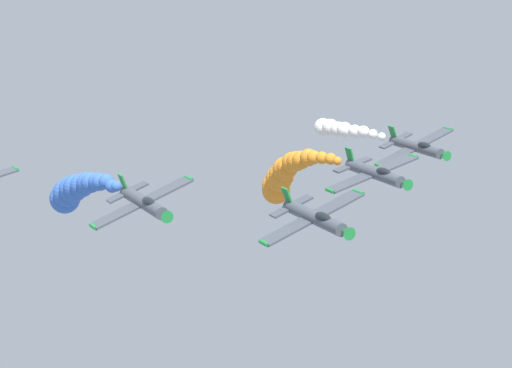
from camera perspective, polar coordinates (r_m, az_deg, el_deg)
airplane_lead at (r=89.51m, az=3.03°, el=-1.72°), size 9.05×10.35×3.77m
airplane_left_inner at (r=103.35m, az=6.12°, el=0.56°), size 9.31×10.35×3.27m
smoke_trail_left_inner at (r=128.19m, az=1.41°, el=0.37°), size 7.67×26.74×10.59m
airplane_right_inner at (r=93.91m, az=-5.76°, el=-0.94°), size 9.05×10.35×3.76m
smoke_trail_right_inner at (r=113.43m, az=-9.18°, el=-0.30°), size 3.25×20.04×7.00m
airplane_left_outer at (r=119.26m, az=8.22°, el=1.89°), size 9.06×10.35×3.74m
smoke_trail_left_outer at (r=134.26m, az=4.23°, el=2.82°), size 2.54×16.07×2.84m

